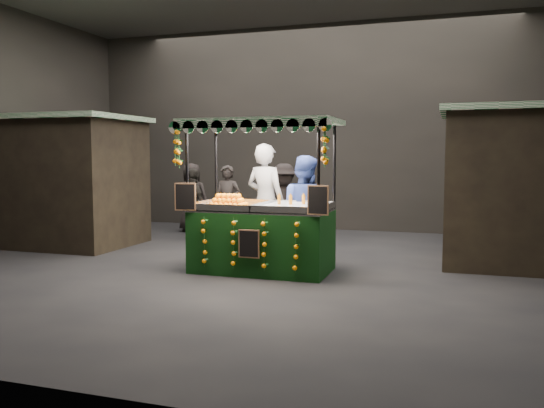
% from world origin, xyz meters
% --- Properties ---
extents(ground, '(12.00, 12.00, 0.00)m').
position_xyz_m(ground, '(0.00, 0.00, 0.00)').
color(ground, black).
rests_on(ground, ground).
extents(market_hall, '(12.10, 10.10, 5.05)m').
position_xyz_m(market_hall, '(0.00, 0.00, 3.38)').
color(market_hall, black).
rests_on(market_hall, ground).
extents(neighbour_stall_left, '(3.00, 2.20, 2.60)m').
position_xyz_m(neighbour_stall_left, '(-4.40, 1.00, 1.31)').
color(neighbour_stall_left, black).
rests_on(neighbour_stall_left, ground).
extents(neighbour_stall_right, '(3.00, 2.20, 2.60)m').
position_xyz_m(neighbour_stall_right, '(4.40, 1.50, 1.31)').
color(neighbour_stall_right, black).
rests_on(neighbour_stall_right, ground).
extents(juice_stall, '(2.44, 1.44, 2.37)m').
position_xyz_m(juice_stall, '(0.32, -0.31, 0.73)').
color(juice_stall, black).
rests_on(juice_stall, ground).
extents(vendor_grey, '(0.83, 0.65, 2.02)m').
position_xyz_m(vendor_grey, '(-0.01, 0.79, 1.01)').
color(vendor_grey, gray).
rests_on(vendor_grey, ground).
extents(vendor_blue, '(1.00, 0.85, 1.82)m').
position_xyz_m(vendor_blue, '(0.76, 0.53, 0.91)').
color(vendor_blue, navy).
rests_on(vendor_blue, ground).
extents(shopper_0, '(0.61, 0.42, 1.62)m').
position_xyz_m(shopper_0, '(-1.38, 2.36, 0.81)').
color(shopper_0, '#2E2826').
rests_on(shopper_0, ground).
extents(shopper_1, '(1.10, 0.99, 1.85)m').
position_xyz_m(shopper_1, '(3.67, 1.80, 0.92)').
color(shopper_1, black).
rests_on(shopper_1, ground).
extents(shopper_2, '(0.95, 0.83, 1.54)m').
position_xyz_m(shopper_2, '(-2.27, 2.56, 0.77)').
color(shopper_2, '#282521').
rests_on(shopper_2, ground).
extents(shopper_3, '(1.22, 0.99, 1.65)m').
position_xyz_m(shopper_3, '(-0.33, 2.97, 0.82)').
color(shopper_3, black).
rests_on(shopper_3, ground).
extents(shopper_4, '(0.86, 0.61, 1.64)m').
position_xyz_m(shopper_4, '(-2.80, 3.55, 0.82)').
color(shopper_4, black).
rests_on(shopper_4, ground).
extents(shopper_5, '(0.95, 1.64, 1.69)m').
position_xyz_m(shopper_5, '(3.48, 3.58, 0.84)').
color(shopper_5, '#2A2422').
rests_on(shopper_5, ground).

